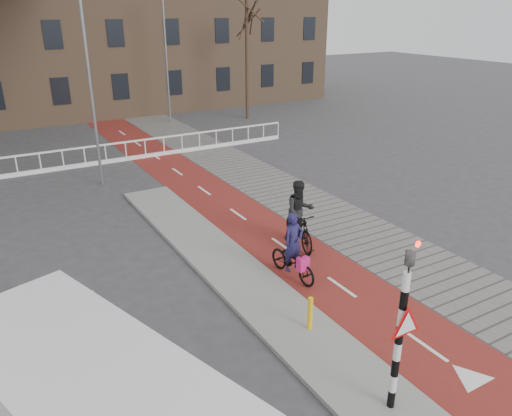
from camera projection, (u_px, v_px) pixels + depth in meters
ground at (346, 344)px, 11.37m from camera, size 120.00×120.00×0.00m
bike_lane at (215, 198)px, 20.09m from camera, size 2.50×60.00×0.01m
sidewalk at (273, 186)px, 21.40m from camera, size 3.00×60.00×0.01m
curb_island at (237, 274)px, 14.23m from camera, size 1.80×16.00×0.12m
traffic_signal at (402, 323)px, 8.73m from camera, size 0.80×0.80×3.68m
bollard at (310, 313)px, 11.56m from camera, size 0.12×0.12×0.83m
cyclist_near at (293, 256)px, 13.94m from camera, size 0.81×1.91×1.94m
cyclist_far at (299, 220)px, 15.68m from camera, size 1.09×2.16×2.20m
railing at (17, 170)px, 22.56m from camera, size 28.00×0.10×0.99m
tree_right at (247, 62)px, 33.12m from camera, size 0.22×0.22×7.59m
streetlight_near at (90, 84)px, 20.01m from camera, size 0.12×0.12×8.58m
streetlight_right at (166, 59)px, 31.83m from camera, size 0.12×0.12×8.18m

